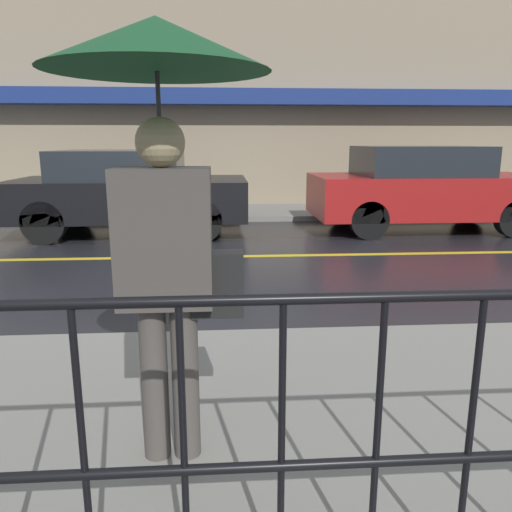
{
  "coord_description": "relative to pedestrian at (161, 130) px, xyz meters",
  "views": [
    {
      "loc": [
        0.29,
        -6.97,
        1.62
      ],
      "look_at": [
        0.6,
        -2.57,
        0.6
      ],
      "focal_mm": 35.0,
      "sensor_mm": 36.0,
      "label": 1
    }
  ],
  "objects": [
    {
      "name": "car_black",
      "position": [
        -1.37,
        6.72,
        -0.9
      ],
      "size": [
        4.03,
        1.93,
        1.46
      ],
      "color": "black",
      "rests_on": "ground_plane"
    },
    {
      "name": "car_red",
      "position": [
        3.95,
        6.72,
        -0.89
      ],
      "size": [
        4.1,
        1.83,
        1.53
      ],
      "color": "maroon",
      "rests_on": "ground_plane"
    },
    {
      "name": "lane_marking",
      "position": [
        -0.04,
        4.76,
        -1.66
      ],
      "size": [
        25.2,
        0.12,
        0.01
      ],
      "color": "gold",
      "rests_on": "ground_plane"
    },
    {
      "name": "railing_foreground",
      "position": [
        -0.04,
        -0.78,
        -0.9
      ],
      "size": [
        12.0,
        0.04,
        1.06
      ],
      "color": "black",
      "rests_on": "sidewalk_near"
    },
    {
      "name": "sidewalk_far",
      "position": [
        -0.04,
        8.93,
        -1.61
      ],
      "size": [
        28.0,
        2.12,
        0.11
      ],
      "color": "gray",
      "rests_on": "ground_plane"
    },
    {
      "name": "pedestrian",
      "position": [
        0.0,
        0.0,
        0.0
      ],
      "size": [
        0.96,
        0.96,
        2.01
      ],
      "color": "#4C4742",
      "rests_on": "sidewalk_near"
    },
    {
      "name": "sidewalk_near",
      "position": [
        -0.04,
        0.3,
        -1.61
      ],
      "size": [
        28.0,
        2.67,
        0.11
      ],
      "color": "gray",
      "rests_on": "ground_plane"
    },
    {
      "name": "ground_plane",
      "position": [
        -0.04,
        4.76,
        -1.66
      ],
      "size": [
        80.0,
        80.0,
        0.0
      ],
      "primitive_type": "plane",
      "color": "black"
    },
    {
      "name": "building_storefront",
      "position": [
        -0.04,
        10.11,
        0.81
      ],
      "size": [
        28.0,
        0.85,
        4.93
      ],
      "color": "gray",
      "rests_on": "ground_plane"
    }
  ]
}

